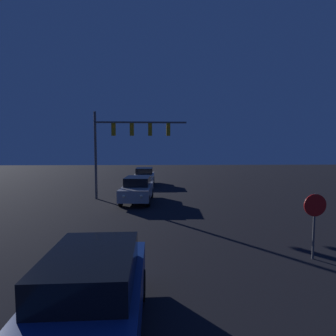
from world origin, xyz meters
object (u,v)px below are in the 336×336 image
at_px(car_near, 90,298).
at_px(stop_sign, 315,214).
at_px(traffic_signal_mast, 125,137).
at_px(car_mid, 137,189).
at_px(car_far, 144,176).

height_order(car_near, stop_sign, stop_sign).
height_order(car_near, traffic_signal_mast, traffic_signal_mast).
bearing_deg(car_mid, car_near, 93.27).
bearing_deg(car_near, stop_sign, -152.20).
distance_m(car_far, traffic_signal_mast, 8.19).
distance_m(car_mid, car_far, 8.45).
height_order(car_near, car_mid, same).
relative_size(traffic_signal_mast, stop_sign, 3.05).
distance_m(car_mid, traffic_signal_mast, 3.88).
xyz_separation_m(car_far, traffic_signal_mast, (-0.98, -7.30, 3.59)).
distance_m(car_far, stop_sign, 19.30).
bearing_deg(car_mid, traffic_signal_mast, -47.86).
distance_m(car_mid, stop_sign, 11.74).
xyz_separation_m(car_near, stop_sign, (6.43, 3.55, 0.65)).
xyz_separation_m(traffic_signal_mast, stop_sign, (7.53, -10.84, -2.94)).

